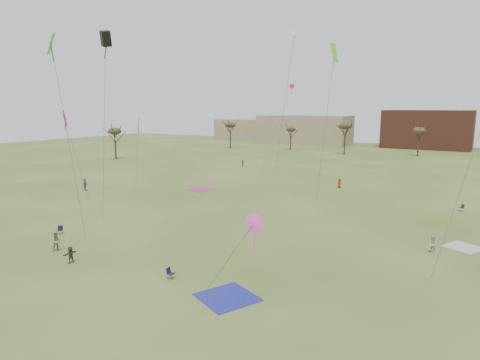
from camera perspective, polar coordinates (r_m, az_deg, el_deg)
The scene contains 18 objects.
ground at distance 34.63m, azimuth -10.51°, elevation -12.02°, with size 260.00×260.00×0.00m, color #3C591B.
spectator_fore_b at distance 41.26m, azimuth -24.07°, elevation -7.76°, with size 0.89×0.69×1.82m, color #999661.
spectator_fore_c at distance 37.85m, azimuth -22.45°, elevation -9.53°, with size 1.34×0.43×1.45m, color #4D4337.
spectator_mid_d at distance 68.71m, azimuth -20.70°, elevation -0.62°, with size 1.12×0.47×1.92m, color #A3449E.
spectator_mid_e at distance 41.07m, azimuth 25.18°, elevation -8.09°, with size 0.78×0.60×1.60m, color silver.
flyer_far_a at distance 91.24m, azimuth 0.37°, elevation 2.39°, with size 1.35×0.43×1.46m, color #327A28.
flyer_far_b at distance 68.53m, azimuth 13.62°, elevation -0.45°, with size 0.74×0.48×1.51m, color maroon.
blanket_blue at distance 29.46m, azimuth -1.77°, elevation -15.95°, with size 3.60×3.60×0.03m, color navy.
blanket_cream at distance 44.17m, azimuth 28.60°, elevation -8.21°, with size 2.90×2.90×0.03m, color beige.
blanket_plum at distance 65.58m, azimuth -5.42°, elevation -1.34°, with size 3.70×3.70×0.03m, color #AC356A.
camp_chair_left at distance 46.56m, azimuth -23.65°, elevation -6.59°, with size 0.74×0.74×0.87m.
camp_chair_center at distance 32.61m, azimuth -9.57°, elevation -12.93°, with size 0.59×0.55×0.87m.
camp_chair_right at distance 58.96m, azimuth 28.32°, elevation -3.56°, with size 0.74×0.74×0.87m.
kites_aloft at distance 50.84m, azimuth -1.19°, elevation 15.84°, with size 61.77×57.26×24.67m.
tree_line at distance 105.97m, azimuth 17.77°, elevation 6.44°, with size 117.44×49.32×8.91m.
building_tan at distance 150.12m, azimuth 8.90°, elevation 6.92°, with size 32.00×14.00×10.00m, color #937F60.
building_brick at distance 144.95m, azimuth 24.58°, elevation 6.43°, with size 26.00×16.00×12.00m, color brown.
building_tan_west at distance 169.82m, azimuth 0.32°, elevation 7.06°, with size 20.00×12.00×8.00m, color #937F60.
Camera 1 is at (21.54, -23.84, 12.93)m, focal length 30.77 mm.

